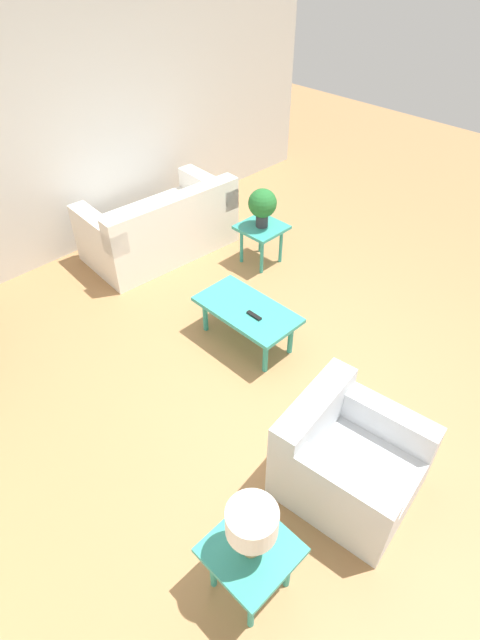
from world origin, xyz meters
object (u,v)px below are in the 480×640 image
object	(u,v)px
sofa	(161,228)
side_table_lamp	(251,555)
side_table_plant	(262,232)
potted_plant	(262,205)
armchair	(345,459)
table_lamp	(252,524)
coffee_table	(247,312)

from	to	relation	value
sofa	side_table_lamp	size ratio (longest dim) A/B	3.66
side_table_lamp	side_table_plant	bearing A→B (deg)	-47.89
potted_plant	side_table_lamp	bearing A→B (deg)	132.11
sofa	side_table_plant	xyz separation A→B (m)	(-1.00, -0.67, 0.08)
sofa	armchair	xyz separation A→B (m)	(-3.43, 1.06, -0.02)
table_lamp	potted_plant	bearing A→B (deg)	-47.89
coffee_table	side_table_lamp	xyz separation A→B (m)	(-1.61, 1.61, 0.04)
side_table_plant	side_table_lamp	distance (m)	3.66
side_table_plant	potted_plant	world-z (taller)	potted_plant
side_table_plant	side_table_lamp	world-z (taller)	same
coffee_table	table_lamp	xyz separation A→B (m)	(-1.61, 1.61, 0.41)
side_table_plant	table_lamp	size ratio (longest dim) A/B	1.20
side_table_lamp	coffee_table	bearing A→B (deg)	-45.08
coffee_table	potted_plant	distance (m)	1.45
sofa	coffee_table	size ratio (longest dim) A/B	1.80
armchair	side_table_plant	world-z (taller)	armchair
side_table_lamp	table_lamp	distance (m)	0.36
sofa	table_lamp	size ratio (longest dim) A/B	4.40
armchair	side_table_lamp	distance (m)	0.99
side_table_lamp	table_lamp	xyz separation A→B (m)	(-0.00, 0.00, 0.36)
potted_plant	side_table_plant	bearing A→B (deg)	161.57
armchair	side_table_plant	size ratio (longest dim) A/B	2.02
armchair	table_lamp	distance (m)	1.09
side_table_lamp	table_lamp	world-z (taller)	table_lamp
side_table_plant	side_table_lamp	bearing A→B (deg)	132.11
armchair	potted_plant	size ratio (longest dim) A/B	2.21
armchair	side_table_lamp	bearing A→B (deg)	174.52
sofa	table_lamp	distance (m)	4.05
sofa	side_table_plant	world-z (taller)	sofa
potted_plant	coffee_table	bearing A→B (deg)	127.51
coffee_table	sofa	bearing A→B (deg)	-13.20
side_table_plant	table_lamp	xyz separation A→B (m)	(-2.46, 2.72, 0.36)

